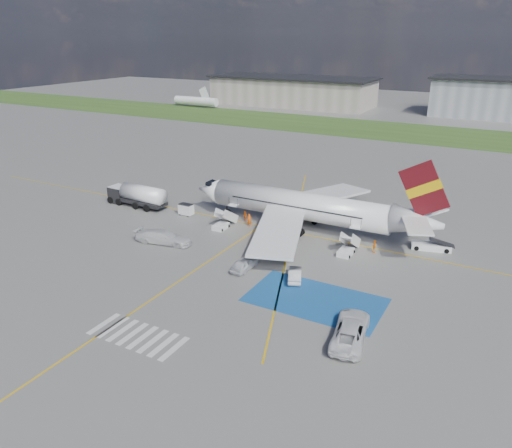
% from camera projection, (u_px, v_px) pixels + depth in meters
% --- Properties ---
extents(ground, '(400.00, 400.00, 0.00)m').
position_uv_depth(ground, '(250.00, 265.00, 59.74)').
color(ground, '#60605E').
rests_on(ground, ground).
extents(grass_strip, '(400.00, 30.00, 0.01)m').
position_uv_depth(grass_strip, '(419.00, 133.00, 137.43)').
color(grass_strip, '#2D4C1E').
rests_on(grass_strip, ground).
extents(taxiway_line_main, '(120.00, 0.20, 0.01)m').
position_uv_depth(taxiway_line_main, '(293.00, 232.00, 69.55)').
color(taxiway_line_main, gold).
rests_on(taxiway_line_main, ground).
extents(taxiway_line_cross, '(0.20, 60.00, 0.01)m').
position_uv_depth(taxiway_line_cross, '(165.00, 291.00, 53.80)').
color(taxiway_line_cross, gold).
rests_on(taxiway_line_cross, ground).
extents(taxiway_line_diag, '(20.71, 56.45, 0.01)m').
position_uv_depth(taxiway_line_diag, '(293.00, 232.00, 69.55)').
color(taxiway_line_diag, gold).
rests_on(taxiway_line_diag, ground).
extents(staging_box, '(14.00, 8.00, 0.01)m').
position_uv_depth(staging_box, '(315.00, 300.00, 51.97)').
color(staging_box, '#174D8F').
rests_on(staging_box, ground).
extents(crosswalk, '(9.00, 4.00, 0.01)m').
position_uv_depth(crosswalk, '(137.00, 336.00, 45.82)').
color(crosswalk, silver).
rests_on(crosswalk, ground).
extents(terminal_west, '(60.00, 22.00, 10.00)m').
position_uv_depth(terminal_west, '(292.00, 92.00, 188.96)').
color(terminal_west, gray).
rests_on(terminal_west, ground).
extents(terminal_centre, '(48.00, 18.00, 12.00)m').
position_uv_depth(terminal_centre, '(512.00, 99.00, 159.00)').
color(terminal_centre, gray).
rests_on(terminal_centre, ground).
extents(airliner, '(36.81, 32.95, 11.92)m').
position_uv_depth(airliner, '(309.00, 207.00, 69.29)').
color(airliner, white).
rests_on(airliner, ground).
extents(airstairs_fwd, '(1.90, 5.20, 3.60)m').
position_uv_depth(airstairs_fwd, '(222.00, 224.00, 70.90)').
color(airstairs_fwd, white).
rests_on(airstairs_fwd, ground).
extents(airstairs_aft, '(1.90, 5.20, 3.60)m').
position_uv_depth(airstairs_aft, '(347.00, 249.00, 62.59)').
color(airstairs_aft, white).
rests_on(airstairs_aft, ground).
extents(fuel_tanker, '(10.64, 3.34, 3.59)m').
position_uv_depth(fuel_tanker, '(137.00, 197.00, 79.42)').
color(fuel_tanker, black).
rests_on(fuel_tanker, ground).
extents(gpu_cart, '(2.18, 1.44, 1.78)m').
position_uv_depth(gpu_cart, '(186.00, 210.00, 75.79)').
color(gpu_cart, white).
rests_on(gpu_cart, ground).
extents(belt_loader, '(5.41, 2.96, 1.56)m').
position_uv_depth(belt_loader, '(432.00, 247.00, 63.86)').
color(belt_loader, white).
rests_on(belt_loader, ground).
extents(car_silver_a, '(1.88, 4.40, 1.48)m').
position_uv_depth(car_silver_a, '(244.00, 264.00, 58.38)').
color(car_silver_a, silver).
rests_on(car_silver_a, ground).
extents(car_silver_b, '(2.90, 4.37, 1.36)m').
position_uv_depth(car_silver_b, '(295.00, 274.00, 55.97)').
color(car_silver_b, '#B3B6BA').
rests_on(car_silver_b, ground).
extents(van_white_a, '(3.87, 6.55, 2.30)m').
position_uv_depth(van_white_a, '(351.00, 327.00, 45.07)').
color(van_white_a, silver).
rests_on(van_white_a, ground).
extents(van_white_b, '(6.20, 3.41, 2.30)m').
position_uv_depth(van_white_b, '(163.00, 235.00, 65.53)').
color(van_white_b, silver).
rests_on(van_white_b, ground).
extents(crew_fwd, '(0.78, 0.60, 1.93)m').
position_uv_depth(crew_fwd, '(249.00, 220.00, 71.22)').
color(crew_fwd, '#FF5D0D').
rests_on(crew_fwd, ground).
extents(crew_nose, '(0.95, 0.96, 1.56)m').
position_uv_depth(crew_nose, '(245.00, 216.00, 73.37)').
color(crew_nose, '#E1560B').
rests_on(crew_nose, ground).
extents(crew_aft, '(0.57, 1.06, 1.71)m').
position_uv_depth(crew_aft, '(374.00, 246.00, 62.87)').
color(crew_aft, orange).
rests_on(crew_aft, ground).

